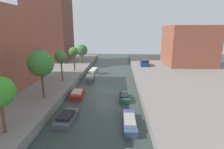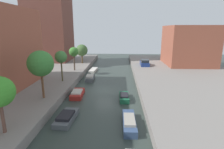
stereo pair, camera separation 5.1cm
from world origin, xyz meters
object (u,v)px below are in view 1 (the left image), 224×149
Objects in this scene: street_tree_3 at (74,52)px; low_block_right at (188,45)px; moored_boat_right_3 at (124,97)px; street_tree_4 at (82,50)px; moored_boat_left_1 at (67,117)px; moored_boat_left_2 at (78,94)px; moored_boat_left_4 at (93,70)px; street_tree_2 at (61,57)px; street_tree_1 at (41,64)px; parked_car at (145,63)px; moored_boat_left_3 at (90,78)px; apartment_tower_far at (49,17)px; moored_boat_right_2 at (130,122)px.

low_block_right is at bearing 16.97° from street_tree_3.
low_block_right is at bearing 53.50° from moored_boat_right_3.
street_tree_4 reaches higher than moored_boat_left_1.
moored_boat_left_2 is 0.86× the size of moored_boat_left_4.
street_tree_2 is 12.44m from moored_boat_left_1.
low_block_right is at bearing 42.39° from street_tree_1.
moored_boat_left_1 is 6.94m from moored_boat_left_2.
moored_boat_left_3 is (-11.08, -9.38, -1.16)m from parked_car.
low_block_right reaches higher than moored_boat_right_3.
moored_boat_right_3 is (9.83, -20.39, -3.81)m from street_tree_4.
street_tree_1 is (9.05, -26.99, -6.87)m from apartment_tower_far.
moored_boat_left_4 is (3.25, 11.39, -4.61)m from street_tree_2.
moored_boat_left_1 is 1.07× the size of moored_boat_left_2.
moored_boat_left_4 is at bearing 90.31° from moored_boat_left_2.
apartment_tower_far is at bearing 121.47° from moored_boat_right_2.
street_tree_1 is at bearing -90.00° from street_tree_2.
moored_boat_left_2 is (3.34, -19.45, -3.80)m from street_tree_4.
moored_boat_right_2 is (19.25, -31.45, -11.68)m from apartment_tower_far.
moored_boat_right_3 is at bearing -68.08° from moored_boat_left_4.
street_tree_1 is at bearing -125.36° from parked_car.
moored_boat_left_2 is at bearing 171.77° from moored_boat_right_3.
moored_boat_right_2 is (10.20, -11.74, -4.45)m from street_tree_2.
low_block_right is at bearing 42.06° from moored_boat_left_2.
parked_car is (14.83, 13.62, -3.28)m from street_tree_2.
parked_car is (14.83, -1.82, -2.60)m from street_tree_4.
street_tree_4 is (-0.00, 15.44, -0.69)m from street_tree_2.
street_tree_4 is at bearing -25.26° from apartment_tower_far.
street_tree_4 is at bearing 98.25° from moored_boat_left_1.
parked_car is at bearing 10.89° from moored_boat_left_4.
moored_boat_left_3 is (-0.08, 15.17, 0.07)m from moored_boat_left_1.
street_tree_1 is 1.26× the size of street_tree_4.
street_tree_1 is 13.03m from moored_boat_left_3.
street_tree_1 reaches higher than moored_boat_right_2.
low_block_right is 1.89× the size of street_tree_1.
street_tree_1 is 25.89m from parked_car.
low_block_right reaches higher than street_tree_1.
street_tree_1 is 1.42× the size of moored_boat_left_1.
apartment_tower_far is at bearing 112.79° from moored_boat_left_1.
street_tree_1 is 1.18× the size of street_tree_2.
apartment_tower_far reaches higher than street_tree_1.
street_tree_3 is 1.25× the size of moored_boat_left_2.
street_tree_2 is 1.11× the size of moored_boat_left_4.
apartment_tower_far is 16.64m from street_tree_3.
street_tree_3 is 13.07m from moored_boat_left_2.
moored_boat_right_2 is (6.45, -15.97, -0.02)m from moored_boat_left_3.
moored_boat_right_2 is at bearing -62.51° from street_tree_3.
moored_boat_left_4 is (3.25, 18.68, -4.97)m from street_tree_1.
street_tree_1 is at bearing 156.42° from moored_boat_right_2.
street_tree_1 is 1.34× the size of parked_car.
moored_boat_right_3 is at bearing 93.15° from moored_boat_right_2.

